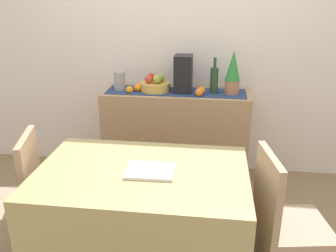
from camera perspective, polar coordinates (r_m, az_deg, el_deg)
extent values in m
cube|color=#856B4E|center=(2.89, -0.49, -16.58)|extent=(6.40, 6.40, 0.02)
cube|color=silver|center=(3.49, 2.18, 14.34)|extent=(6.40, 0.06, 2.70)
cube|color=tan|center=(3.47, 1.19, -1.45)|extent=(1.35, 0.42, 0.86)
cube|color=navy|center=(3.33, 1.25, 5.42)|extent=(1.26, 0.32, 0.01)
cylinder|color=gold|center=(3.34, -1.99, 6.20)|extent=(0.27, 0.27, 0.08)
sphere|color=#949C3C|center=(3.30, -1.72, 7.40)|extent=(0.08, 0.08, 0.08)
sphere|color=red|center=(3.41, -2.62, 7.73)|extent=(0.07, 0.07, 0.07)
sphere|color=#86B132|center=(3.37, -1.09, 7.60)|extent=(0.07, 0.07, 0.07)
sphere|color=#BC3C2B|center=(3.31, -3.06, 7.37)|extent=(0.07, 0.07, 0.07)
cylinder|color=#214125|center=(3.28, 7.26, 7.06)|extent=(0.07, 0.07, 0.23)
cylinder|color=#214125|center=(3.25, 7.39, 9.83)|extent=(0.03, 0.03, 0.09)
cube|color=black|center=(3.28, 2.42, 8.16)|extent=(0.16, 0.18, 0.34)
cylinder|color=#9B9890|center=(3.40, -7.61, 7.04)|extent=(0.10, 0.10, 0.17)
cylinder|color=#A96E4E|center=(3.30, 10.00, 6.04)|extent=(0.13, 0.13, 0.13)
cone|color=#2E7E38|center=(3.26, 10.21, 9.35)|extent=(0.13, 0.13, 0.26)
sphere|color=orange|center=(3.20, 4.91, 5.29)|extent=(0.07, 0.07, 0.07)
sphere|color=orange|center=(3.30, -6.06, 5.69)|extent=(0.06, 0.06, 0.06)
sphere|color=orange|center=(3.27, 5.30, 5.60)|extent=(0.07, 0.07, 0.07)
sphere|color=orange|center=(3.34, -4.76, 6.01)|extent=(0.07, 0.07, 0.07)
cube|color=tan|center=(2.36, -3.94, -14.97)|extent=(1.25, 0.84, 0.74)
cube|color=white|center=(2.14, -2.81, -7.06)|extent=(0.29, 0.22, 0.02)
cube|color=gray|center=(2.75, -23.46, -14.83)|extent=(0.49, 0.49, 0.45)
cube|color=#A38163|center=(2.47, -20.94, -6.36)|extent=(0.14, 0.40, 0.45)
cube|color=#A08467|center=(2.16, 15.38, -9.85)|extent=(0.11, 0.40, 0.45)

